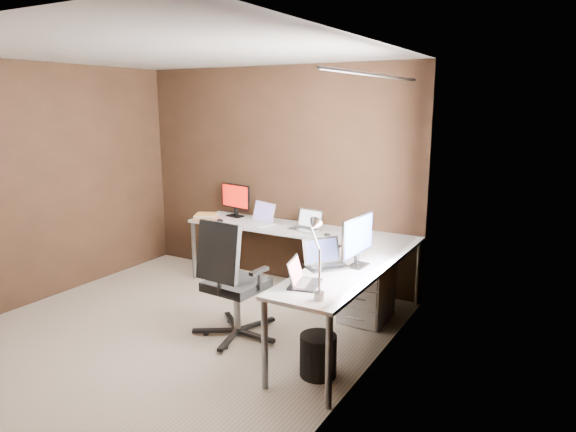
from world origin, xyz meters
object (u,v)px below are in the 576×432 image
object	(u,v)px
book_stack	(206,217)
laptop_black_small	(301,279)
laptop_white	(260,219)
monitor_right	(358,238)
laptop_black_big	(324,260)
drawer_pedestal	(367,290)
desk_lamp	(316,248)
wastebasket	(318,355)
office_chair	(234,303)
laptop_silver	(307,225)
monitor_left	(236,198)

from	to	relation	value
book_stack	laptop_black_small	bearing A→B (deg)	-34.27
laptop_white	laptop_black_small	world-z (taller)	laptop_white
monitor_right	laptop_black_small	distance (m)	0.70
monitor_right	laptop_black_big	size ratio (longest dim) A/B	1.26
drawer_pedestal	laptop_black_small	distance (m)	1.32
laptop_black_small	desk_lamp	bearing A→B (deg)	-140.93
drawer_pedestal	wastebasket	distance (m)	1.21
desk_lamp	laptop_black_small	bearing A→B (deg)	151.12
laptop_white	wastebasket	bearing A→B (deg)	-26.03
drawer_pedestal	office_chair	xyz separation A→B (m)	(-0.90, -0.96, 0.02)
drawer_pedestal	desk_lamp	xyz separation A→B (m)	(0.12, -1.37, 0.79)
monitor_right	laptop_black_big	world-z (taller)	monitor_right
drawer_pedestal	laptop_black_big	bearing A→B (deg)	-98.98
drawer_pedestal	laptop_silver	size ratio (longest dim) A/B	1.69
desk_lamp	laptop_silver	bearing A→B (deg)	127.42
monitor_left	laptop_silver	distance (m)	1.09
monitor_right	book_stack	bearing A→B (deg)	75.28
laptop_white	office_chair	world-z (taller)	office_chair
laptop_silver	office_chair	bearing A→B (deg)	-82.77
laptop_silver	wastebasket	xyz separation A→B (m)	(0.91, -1.53, -0.61)
laptop_white	office_chair	bearing A→B (deg)	-47.85
office_chair	monitor_right	bearing A→B (deg)	24.22
office_chair	wastebasket	distance (m)	1.01
wastebasket	monitor_right	bearing A→B (deg)	84.96
book_stack	office_chair	distance (m)	1.69
monitor_left	office_chair	size ratio (longest dim) A/B	0.41
laptop_black_big	office_chair	size ratio (longest dim) A/B	0.38
laptop_black_small	desk_lamp	world-z (taller)	desk_lamp
laptop_white	office_chair	xyz separation A→B (m)	(0.55, -1.29, -0.46)
monitor_right	laptop_silver	distance (m)	1.35
monitor_right	laptop_white	size ratio (longest dim) A/B	1.25
laptop_black_big	laptop_black_small	distance (m)	0.50
laptop_black_small	wastebasket	bearing A→B (deg)	-91.23
laptop_silver	office_chair	world-z (taller)	office_chair
drawer_pedestal	wastebasket	size ratio (longest dim) A/B	1.80
monitor_left	laptop_black_big	size ratio (longest dim) A/B	1.07
laptop_white	book_stack	size ratio (longest dim) A/B	1.40
laptop_black_small	office_chair	world-z (taller)	office_chair
monitor_left	wastebasket	world-z (taller)	monitor_left
laptop_silver	office_chair	distance (m)	1.38
laptop_silver	laptop_black_small	xyz separation A→B (m)	(0.77, -1.56, -0.00)
drawer_pedestal	monitor_right	world-z (taller)	monitor_right
laptop_black_small	book_stack	distance (m)	2.45
office_chair	wastebasket	world-z (taller)	office_chair
drawer_pedestal	laptop_silver	world-z (taller)	laptop_silver
laptop_silver	monitor_right	bearing A→B (deg)	-34.03
monitor_left	book_stack	xyz separation A→B (m)	(-0.19, -0.34, -0.18)
laptop_white	office_chair	distance (m)	1.47
book_stack	office_chair	world-z (taller)	office_chair
wastebasket	monitor_left	bearing A→B (deg)	139.36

